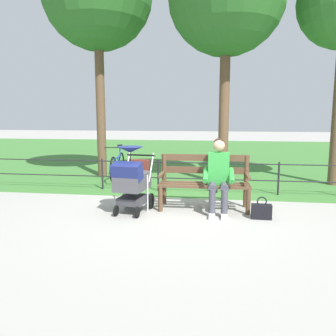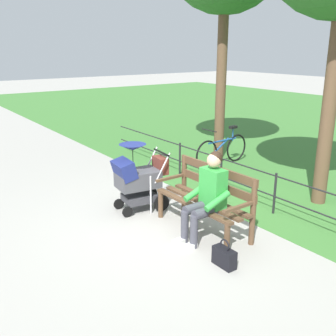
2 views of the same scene
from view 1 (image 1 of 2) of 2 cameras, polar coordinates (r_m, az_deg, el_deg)
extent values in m
plane|color=#9E9B93|center=(6.27, 2.01, -6.73)|extent=(60.00, 60.00, 0.00)
cube|color=#3D7533|center=(14.91, 5.75, 2.28)|extent=(40.00, 16.00, 0.01)
cube|color=brown|center=(6.31, 6.00, -2.47)|extent=(1.60, 0.13, 0.04)
cube|color=brown|center=(6.13, 5.96, -2.79)|extent=(1.60, 0.13, 0.04)
cube|color=brown|center=(5.95, 5.92, -3.14)|extent=(1.60, 0.13, 0.04)
cube|color=brown|center=(6.37, 6.06, -0.35)|extent=(1.60, 0.06, 0.12)
cube|color=brown|center=(6.33, 6.09, 1.70)|extent=(1.60, 0.06, 0.12)
cylinder|color=brown|center=(6.02, 13.07, -5.39)|extent=(0.08, 0.08, 0.45)
cylinder|color=brown|center=(6.43, 12.73, -2.19)|extent=(0.08, 0.08, 0.95)
cube|color=brown|center=(6.13, 13.02, -1.26)|extent=(0.06, 0.56, 0.04)
cylinder|color=brown|center=(6.05, -1.27, -5.09)|extent=(0.08, 0.08, 0.45)
cylinder|color=brown|center=(6.46, -0.64, -1.93)|extent=(0.08, 0.08, 0.95)
cube|color=brown|center=(6.16, -1.00, -0.99)|extent=(0.06, 0.56, 0.04)
cylinder|color=#42424C|center=(5.91, 9.27, -3.10)|extent=(0.15, 0.40, 0.14)
cylinder|color=#42424C|center=(5.91, 7.32, -3.06)|extent=(0.15, 0.40, 0.14)
cylinder|color=#42424C|center=(5.77, 9.27, -5.79)|extent=(0.11, 0.11, 0.47)
cylinder|color=#42424C|center=(5.76, 7.28, -5.75)|extent=(0.11, 0.11, 0.47)
cube|color=silver|center=(5.74, 9.25, -7.92)|extent=(0.10, 0.22, 0.07)
cube|color=silver|center=(5.74, 7.24, -7.89)|extent=(0.10, 0.22, 0.07)
cube|color=green|center=(6.07, 8.32, -0.07)|extent=(0.36, 0.23, 0.56)
cylinder|color=green|center=(5.98, 10.43, -1.23)|extent=(0.10, 0.43, 0.23)
cylinder|color=green|center=(5.97, 6.21, -1.15)|extent=(0.10, 0.43, 0.23)
sphere|color=tan|center=(6.03, 8.40, 3.69)|extent=(0.20, 0.20, 0.20)
sphere|color=black|center=(6.05, 8.41, 4.00)|extent=(0.19, 0.19, 0.19)
cylinder|color=black|center=(6.25, -2.80, -5.45)|extent=(0.06, 0.28, 0.28)
cylinder|color=black|center=(6.40, -6.73, -5.15)|extent=(0.06, 0.28, 0.28)
cylinder|color=black|center=(5.73, -5.05, -7.31)|extent=(0.05, 0.18, 0.18)
cylinder|color=black|center=(5.87, -8.56, -6.99)|extent=(0.05, 0.18, 0.18)
cube|color=#38383D|center=(6.03, -5.78, -5.22)|extent=(0.48, 0.57, 0.12)
cylinder|color=silver|center=(6.02, -3.40, -4.19)|extent=(0.03, 0.03, 0.65)
cylinder|color=silver|center=(6.18, -7.45, -3.91)|extent=(0.03, 0.03, 0.65)
cube|color=#47474C|center=(5.94, -5.89, -2.18)|extent=(0.54, 0.73, 0.28)
cube|color=navy|center=(5.69, -6.80, -0.64)|extent=(0.51, 0.36, 0.33)
cylinder|color=black|center=(6.29, -4.50, 2.13)|extent=(0.52, 0.09, 0.03)
cylinder|color=silver|center=(6.15, -2.78, 0.12)|extent=(0.06, 0.30, 0.49)
cylinder|color=silver|center=(6.30, -6.76, 0.28)|extent=(0.06, 0.30, 0.49)
cone|color=navy|center=(5.79, -6.27, 3.03)|extent=(0.49, 0.49, 0.10)
cylinder|color=black|center=(5.81, -6.24, 1.27)|extent=(0.01, 0.01, 0.30)
cube|color=brown|center=(6.30, -4.54, 0.13)|extent=(0.34, 0.20, 0.28)
cube|color=black|center=(5.84, 15.15, -6.96)|extent=(0.32, 0.14, 0.24)
torus|color=black|center=(5.80, 15.22, -5.34)|extent=(0.16, 0.02, 0.16)
cylinder|color=black|center=(7.61, 17.76, -1.67)|extent=(0.04, 0.04, 0.70)
cylinder|color=black|center=(7.50, 8.07, -1.48)|extent=(0.04, 0.04, 0.70)
cylinder|color=black|center=(7.62, -1.62, -1.25)|extent=(0.04, 0.04, 0.70)
cylinder|color=black|center=(7.94, -10.77, -0.99)|extent=(0.04, 0.04, 0.70)
cylinder|color=black|center=(7.49, 3.21, 0.89)|extent=(8.97, 0.02, 0.02)
cylinder|color=black|center=(7.54, 3.19, -1.74)|extent=(8.97, 0.02, 0.02)
cylinder|color=brown|center=(9.56, -11.04, 9.78)|extent=(0.24, 0.24, 3.74)
cylinder|color=brown|center=(8.43, 9.20, 8.87)|extent=(0.24, 0.24, 3.41)
torus|color=black|center=(8.62, -9.02, -0.31)|extent=(0.09, 0.66, 0.66)
torus|color=black|center=(9.59, -7.69, 0.63)|extent=(0.09, 0.66, 0.66)
cylinder|color=#1E4C8C|center=(9.07, -8.36, 1.74)|extent=(0.11, 0.90, 0.04)
cylinder|color=#1E4C8C|center=(8.99, -8.47, 0.72)|extent=(0.09, 0.63, 0.38)
cylinder|color=#1E4C8C|center=(9.40, -7.92, 2.61)|extent=(0.03, 0.03, 0.30)
cube|color=black|center=(9.38, -7.94, 3.64)|extent=(0.11, 0.21, 0.06)
cylinder|color=black|center=(8.60, -9.04, 3.36)|extent=(0.44, 0.06, 0.02)
camera|label=2|loc=(4.69, 67.73, 15.33)|focal=42.18mm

